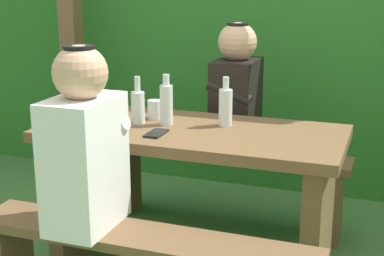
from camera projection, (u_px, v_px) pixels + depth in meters
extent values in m
cube|color=#286A23|center=(273.00, 17.00, 4.14)|extent=(6.40, 1.00, 2.23)
cube|color=brown|center=(70.00, 20.00, 3.84)|extent=(0.12, 0.12, 2.25)
cube|color=brown|center=(192.00, 134.00, 2.67)|extent=(1.40, 0.64, 0.05)
cube|color=brown|center=(83.00, 191.00, 2.96)|extent=(0.08, 0.54, 0.68)
cube|color=brown|center=(318.00, 224.00, 2.57)|extent=(0.08, 0.54, 0.68)
cube|color=brown|center=(142.00, 238.00, 2.22)|extent=(1.40, 0.24, 0.04)
cube|color=brown|center=(226.00, 154.00, 3.26)|extent=(1.40, 0.24, 0.04)
cube|color=brown|center=(129.00, 178.00, 3.52)|extent=(0.07, 0.22, 0.41)
cube|color=brown|center=(335.00, 205.00, 3.11)|extent=(0.07, 0.22, 0.41)
cube|color=white|center=(85.00, 163.00, 2.22)|extent=(0.22, 0.34, 0.52)
sphere|color=tan|center=(80.00, 73.00, 2.13)|extent=(0.21, 0.21, 0.21)
cylinder|color=black|center=(79.00, 49.00, 2.11)|extent=(0.12, 0.12, 0.02)
cylinder|color=white|center=(101.00, 128.00, 2.32)|extent=(0.25, 0.07, 0.15)
cube|color=black|center=(236.00, 106.00, 3.17)|extent=(0.22, 0.34, 0.52)
sphere|color=tan|center=(237.00, 42.00, 3.07)|extent=(0.21, 0.21, 0.21)
cylinder|color=black|center=(238.00, 25.00, 3.05)|extent=(0.12, 0.12, 0.02)
cylinder|color=black|center=(229.00, 93.00, 3.01)|extent=(0.25, 0.07, 0.15)
cylinder|color=silver|center=(155.00, 109.00, 2.83)|extent=(0.07, 0.07, 0.09)
cylinder|color=silver|center=(138.00, 108.00, 2.73)|extent=(0.07, 0.07, 0.15)
cylinder|color=silver|center=(138.00, 84.00, 2.70)|extent=(0.03, 0.03, 0.08)
cylinder|color=silver|center=(166.00, 105.00, 2.70)|extent=(0.06, 0.06, 0.19)
cylinder|color=silver|center=(166.00, 80.00, 2.67)|extent=(0.03, 0.03, 0.05)
cylinder|color=silver|center=(226.00, 108.00, 2.69)|extent=(0.06, 0.06, 0.17)
cylinder|color=silver|center=(226.00, 83.00, 2.66)|extent=(0.03, 0.03, 0.06)
cube|color=black|center=(156.00, 133.00, 2.56)|extent=(0.07, 0.14, 0.01)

